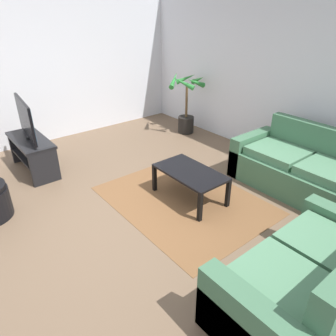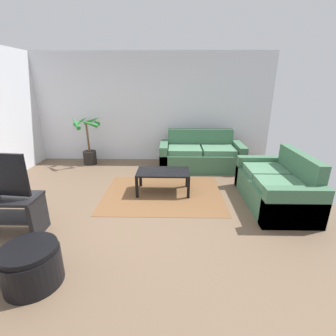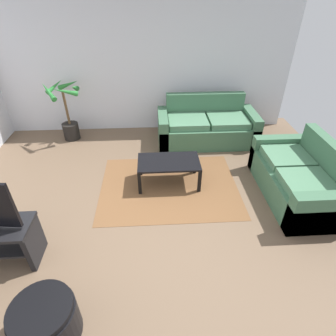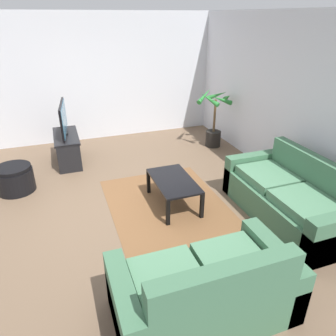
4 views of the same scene
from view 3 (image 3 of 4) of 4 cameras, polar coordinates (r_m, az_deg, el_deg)
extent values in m
plane|color=brown|center=(3.87, -4.22, -11.23)|extent=(6.60, 6.60, 0.00)
cube|color=silver|center=(5.88, -4.77, 20.48)|extent=(6.00, 0.06, 2.70)
cube|color=#3F6B4C|center=(5.68, 8.01, 7.42)|extent=(1.96, 0.90, 0.42)
cube|color=#3F6B4C|center=(5.83, 7.72, 13.03)|extent=(1.60, 0.16, 0.48)
cube|color=#3F6B4C|center=(5.53, -1.06, 8.16)|extent=(0.18, 0.90, 0.62)
cube|color=#3F6B4C|center=(5.87, 16.72, 8.28)|extent=(0.18, 0.90, 0.62)
cube|color=#4F7F5D|center=(5.45, 4.16, 9.65)|extent=(0.76, 0.66, 0.12)
cube|color=#4F7F5D|center=(5.61, 12.38, 9.65)|extent=(0.76, 0.66, 0.12)
cube|color=#3F6B4C|center=(4.60, 24.97, -3.00)|extent=(0.90, 1.68, 0.42)
cube|color=#3F6B4C|center=(4.56, 30.45, 1.79)|extent=(0.16, 1.32, 0.48)
cube|color=#3F6B4C|center=(4.06, 29.60, -8.25)|extent=(0.90, 0.18, 0.62)
cube|color=#3F6B4C|center=(5.09, 21.86, 2.99)|extent=(0.90, 0.18, 0.62)
cube|color=#4F7F5D|center=(4.20, 27.06, -2.82)|extent=(0.66, 0.62, 0.12)
cube|color=#4F7F5D|center=(4.67, 23.60, 2.05)|extent=(0.66, 0.62, 0.12)
cube|color=black|center=(3.62, -26.18, -13.64)|extent=(0.06, 0.41, 0.55)
cube|color=black|center=(4.30, 0.15, 1.28)|extent=(0.98, 0.56, 0.03)
cube|color=black|center=(4.22, -5.94, -3.22)|extent=(0.05, 0.05, 0.39)
cube|color=black|center=(4.27, 6.59, -2.77)|extent=(0.05, 0.05, 0.39)
cube|color=black|center=(4.63, -5.78, 0.62)|extent=(0.05, 0.05, 0.39)
cube|color=black|center=(4.68, 5.63, 0.99)|extent=(0.05, 0.05, 0.39)
cube|color=brown|center=(4.46, 0.22, -3.77)|extent=(2.20, 1.70, 0.01)
cylinder|color=black|center=(6.11, -19.53, 7.29)|extent=(0.32, 0.32, 0.34)
cylinder|color=brown|center=(5.91, -20.50, 11.70)|extent=(0.05, 0.05, 0.69)
cone|color=#297F33|center=(5.73, -18.97, 15.58)|extent=(0.13, 0.48, 0.26)
cone|color=#297F33|center=(5.97, -20.04, 16.09)|extent=(0.49, 0.25, 0.27)
cone|color=#297F33|center=(5.94, -22.63, 15.46)|extent=(0.32, 0.40, 0.24)
cone|color=#297F33|center=(5.70, -23.75, 14.48)|extent=(0.40, 0.48, 0.28)
cone|color=#297F33|center=(5.57, -20.71, 14.71)|extent=(0.45, 0.31, 0.26)
cylinder|color=black|center=(3.08, -24.02, -27.40)|extent=(0.59, 0.59, 0.38)
cylinder|color=black|center=(2.90, -25.13, -25.27)|extent=(0.56, 0.56, 0.06)
camera|label=1|loc=(3.11, 66.17, 6.90)|focal=33.31mm
camera|label=2|loc=(1.11, 103.40, -65.41)|focal=26.18mm
camera|label=4|loc=(4.57, 62.32, 15.41)|focal=33.56mm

